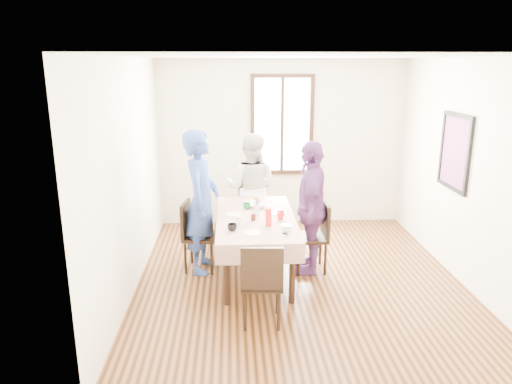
% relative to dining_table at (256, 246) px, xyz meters
% --- Properties ---
extents(ground, '(4.50, 4.50, 0.00)m').
position_rel_dining_table_xyz_m(ground, '(0.53, -0.22, -0.38)').
color(ground, black).
rests_on(ground, ground).
extents(back_wall, '(4.00, 0.00, 4.00)m').
position_rel_dining_table_xyz_m(back_wall, '(0.53, 2.03, 0.98)').
color(back_wall, beige).
rests_on(back_wall, ground).
extents(right_wall, '(0.00, 4.50, 4.50)m').
position_rel_dining_table_xyz_m(right_wall, '(2.53, -0.22, 0.98)').
color(right_wall, beige).
rests_on(right_wall, ground).
extents(window_frame, '(1.02, 0.06, 1.62)m').
position_rel_dining_table_xyz_m(window_frame, '(0.53, 2.01, 1.27)').
color(window_frame, black).
rests_on(window_frame, back_wall).
extents(window_pane, '(0.90, 0.02, 1.50)m').
position_rel_dining_table_xyz_m(window_pane, '(0.53, 2.02, 1.27)').
color(window_pane, white).
rests_on(window_pane, back_wall).
extents(art_poster, '(0.04, 0.76, 0.96)m').
position_rel_dining_table_xyz_m(art_poster, '(2.51, 0.08, 1.18)').
color(art_poster, red).
rests_on(art_poster, right_wall).
extents(dining_table, '(0.85, 1.74, 0.75)m').
position_rel_dining_table_xyz_m(dining_table, '(0.00, 0.00, 0.00)').
color(dining_table, black).
rests_on(dining_table, ground).
extents(tablecloth, '(0.97, 1.86, 0.01)m').
position_rel_dining_table_xyz_m(tablecloth, '(0.00, 0.00, 0.38)').
color(tablecloth, '#621509').
rests_on(tablecloth, dining_table).
extents(chair_left, '(0.48, 0.48, 0.91)m').
position_rel_dining_table_xyz_m(chair_left, '(-0.71, 0.16, 0.08)').
color(chair_left, black).
rests_on(chair_left, ground).
extents(chair_right, '(0.42, 0.42, 0.91)m').
position_rel_dining_table_xyz_m(chair_right, '(0.71, 0.05, 0.08)').
color(chair_right, black).
rests_on(chair_right, ground).
extents(chair_far, '(0.45, 0.45, 0.91)m').
position_rel_dining_table_xyz_m(chair_far, '(0.00, 1.20, 0.08)').
color(chair_far, black).
rests_on(chair_far, ground).
extents(chair_near, '(0.44, 0.44, 0.91)m').
position_rel_dining_table_xyz_m(chair_near, '(0.00, -1.20, 0.08)').
color(chair_near, black).
rests_on(chair_near, ground).
extents(person_left, '(0.55, 0.74, 1.84)m').
position_rel_dining_table_xyz_m(person_left, '(-0.69, 0.16, 0.55)').
color(person_left, '#2C468B').
rests_on(person_left, ground).
extents(person_far, '(0.95, 0.83, 1.64)m').
position_rel_dining_table_xyz_m(person_far, '(0.00, 1.18, 0.45)').
color(person_far, beige).
rests_on(person_far, ground).
extents(person_right, '(0.59, 1.06, 1.71)m').
position_rel_dining_table_xyz_m(person_right, '(0.69, 0.05, 0.48)').
color(person_right, '#5F326B').
rests_on(person_right, ground).
extents(mug_black, '(0.13, 0.13, 0.09)m').
position_rel_dining_table_xyz_m(mug_black, '(-0.30, -0.49, 0.43)').
color(mug_black, black).
rests_on(mug_black, tablecloth).
extents(mug_flag, '(0.14, 0.14, 0.10)m').
position_rel_dining_table_xyz_m(mug_flag, '(0.30, -0.10, 0.44)').
color(mug_flag, red).
rests_on(mug_flag, tablecloth).
extents(mug_green, '(0.10, 0.10, 0.08)m').
position_rel_dining_table_xyz_m(mug_green, '(-0.10, 0.35, 0.42)').
color(mug_green, '#0C7226').
rests_on(mug_green, tablecloth).
extents(serving_bowl, '(0.25, 0.25, 0.05)m').
position_rel_dining_table_xyz_m(serving_bowl, '(0.06, 0.40, 0.41)').
color(serving_bowl, white).
rests_on(serving_bowl, tablecloth).
extents(juice_carton, '(0.07, 0.07, 0.22)m').
position_rel_dining_table_xyz_m(juice_carton, '(0.13, -0.34, 0.50)').
color(juice_carton, red).
rests_on(juice_carton, tablecloth).
extents(butter_tub, '(0.11, 0.11, 0.05)m').
position_rel_dining_table_xyz_m(butter_tub, '(0.33, -0.51, 0.41)').
color(butter_tub, white).
rests_on(butter_tub, tablecloth).
extents(jam_jar, '(0.06, 0.06, 0.08)m').
position_rel_dining_table_xyz_m(jam_jar, '(-0.04, -0.14, 0.43)').
color(jam_jar, black).
rests_on(jam_jar, tablecloth).
extents(drinking_glass, '(0.08, 0.08, 0.11)m').
position_rel_dining_table_xyz_m(drinking_glass, '(-0.22, -0.30, 0.44)').
color(drinking_glass, silver).
rests_on(drinking_glass, tablecloth).
extents(smartphone, '(0.07, 0.13, 0.01)m').
position_rel_dining_table_xyz_m(smartphone, '(0.30, -0.67, 0.39)').
color(smartphone, black).
rests_on(smartphone, tablecloth).
extents(flower_vase, '(0.07, 0.07, 0.14)m').
position_rel_dining_table_xyz_m(flower_vase, '(0.01, 0.06, 0.46)').
color(flower_vase, silver).
rests_on(flower_vase, tablecloth).
extents(plate_left, '(0.20, 0.20, 0.01)m').
position_rel_dining_table_xyz_m(plate_left, '(-0.28, 0.10, 0.39)').
color(plate_left, white).
rests_on(plate_left, tablecloth).
extents(plate_right, '(0.20, 0.20, 0.01)m').
position_rel_dining_table_xyz_m(plate_right, '(0.29, 0.14, 0.39)').
color(plate_right, white).
rests_on(plate_right, tablecloth).
extents(plate_far, '(0.20, 0.20, 0.01)m').
position_rel_dining_table_xyz_m(plate_far, '(-0.03, 0.70, 0.39)').
color(plate_far, white).
rests_on(plate_far, tablecloth).
extents(plate_near, '(0.20, 0.20, 0.01)m').
position_rel_dining_table_xyz_m(plate_near, '(-0.08, -0.59, 0.39)').
color(plate_near, white).
rests_on(plate_near, tablecloth).
extents(butter_lid, '(0.12, 0.12, 0.01)m').
position_rel_dining_table_xyz_m(butter_lid, '(0.33, -0.51, 0.45)').
color(butter_lid, blue).
rests_on(butter_lid, butter_tub).
extents(flower_bunch, '(0.09, 0.09, 0.10)m').
position_rel_dining_table_xyz_m(flower_bunch, '(0.01, 0.06, 0.58)').
color(flower_bunch, yellow).
rests_on(flower_bunch, flower_vase).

